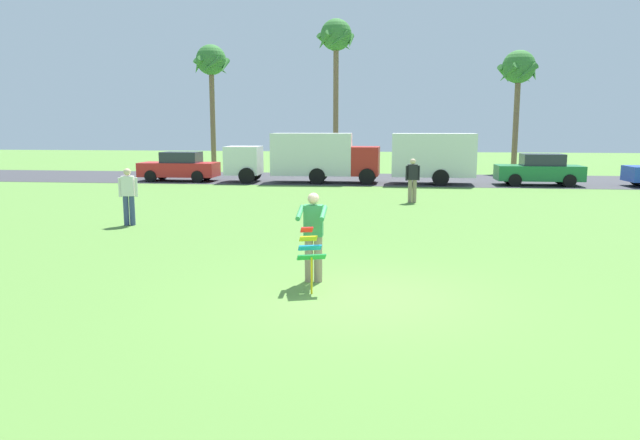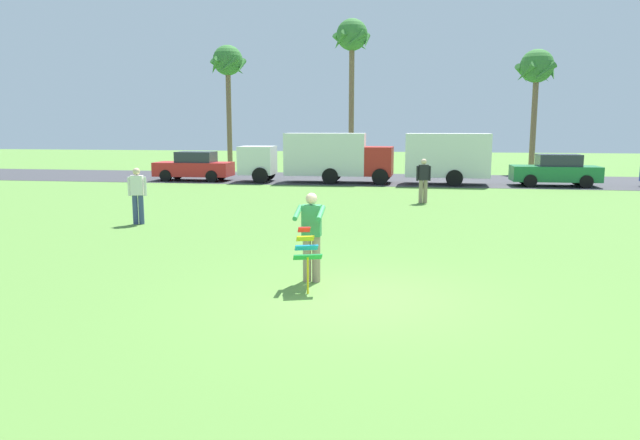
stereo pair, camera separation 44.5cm
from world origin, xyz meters
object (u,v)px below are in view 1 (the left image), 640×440
object	(u,v)px
person_walker_near	(128,195)
person_walker_far	(413,179)
parked_truck_white_box	(297,156)
parked_truck_red_cab	(417,157)
palm_tree_left_near	(211,65)
palm_tree_right_near	(336,42)
person_kite_flyer	(313,234)
kite_held	(310,250)
palm_tree_centre_far	(519,72)
parked_car_green	(539,170)
parked_car_red	(180,167)

from	to	relation	value
person_walker_near	person_walker_far	size ratio (longest dim) A/B	1.00
person_walker_far	parked_truck_white_box	bearing A→B (deg)	127.50
person_walker_far	parked_truck_red_cab	bearing A→B (deg)	86.59
palm_tree_left_near	palm_tree_right_near	xyz separation A→B (m)	(8.88, -0.51, 1.33)
person_kite_flyer	parked_truck_white_box	size ratio (longest dim) A/B	0.26
kite_held	palm_tree_centre_far	xyz separation A→B (m)	(9.35, 29.73, 5.68)
palm_tree_right_near	person_walker_near	size ratio (longest dim) A/B	5.84
person_kite_flyer	parked_truck_red_cab	distance (m)	20.14
parked_car_green	palm_tree_centre_far	bearing A→B (deg)	86.71
parked_truck_red_cab	palm_tree_right_near	bearing A→B (deg)	118.47
parked_truck_white_box	parked_car_green	bearing A→B (deg)	0.00
palm_tree_right_near	person_walker_near	distance (m)	25.27
kite_held	palm_tree_right_near	xyz separation A→B (m)	(-2.54, 30.22, 7.78)
person_kite_flyer	kite_held	bearing A→B (deg)	-87.53
parked_car_green	parked_car_red	bearing A→B (deg)	180.00
person_kite_flyer	palm_tree_left_near	distance (m)	32.75
parked_truck_white_box	person_walker_far	distance (m)	9.68
kite_held	parked_car_green	xyz separation A→B (m)	(8.82, 20.61, 0.00)
person_kite_flyer	parked_truck_red_cab	xyz separation A→B (m)	(2.70, 19.95, 0.46)
kite_held	palm_tree_left_near	size ratio (longest dim) A/B	0.13
person_kite_flyer	parked_car_red	distance (m)	22.39
palm_tree_right_near	person_kite_flyer	bearing A→B (deg)	-85.15
parked_truck_white_box	parked_truck_red_cab	distance (m)	6.35
parked_car_red	palm_tree_right_near	distance (m)	14.54
person_walker_far	person_walker_near	bearing A→B (deg)	-143.22
parked_truck_white_box	person_walker_near	world-z (taller)	parked_truck_white_box
parked_truck_white_box	palm_tree_right_near	size ratio (longest dim) A/B	0.67
parked_car_green	palm_tree_right_near	xyz separation A→B (m)	(-11.36, 9.61, 7.78)
parked_truck_white_box	parked_truck_red_cab	size ratio (longest dim) A/B	1.00
parked_truck_red_cab	parked_car_green	distance (m)	6.18
parked_truck_red_cab	palm_tree_right_near	world-z (taller)	palm_tree_right_near
parked_truck_white_box	person_walker_near	distance (m)	14.44
palm_tree_left_near	palm_tree_right_near	size ratio (longest dim) A/B	0.86
person_kite_flyer	person_walker_far	distance (m)	12.48
person_kite_flyer	parked_car_red	bearing A→B (deg)	116.98
parked_car_green	palm_tree_left_near	world-z (taller)	palm_tree_left_near
person_kite_flyer	person_walker_far	world-z (taller)	same
parked_truck_white_box	person_kite_flyer	bearing A→B (deg)	-79.65
palm_tree_centre_far	parked_car_red	bearing A→B (deg)	-154.97
person_walker_near	person_walker_far	distance (m)	10.84
palm_tree_left_near	person_kite_flyer	bearing A→B (deg)	-69.25
parked_car_green	person_walker_far	xyz separation A→B (m)	(-6.61, -7.67, 0.16)
person_kite_flyer	palm_tree_centre_far	world-z (taller)	palm_tree_centre_far
palm_tree_left_near	person_walker_near	xyz separation A→B (m)	(4.95, -24.28, -6.29)
parked_truck_white_box	palm_tree_right_near	xyz separation A→B (m)	(1.13, 9.61, 7.14)
parked_truck_white_box	person_walker_near	bearing A→B (deg)	-101.17
parked_truck_red_cab	person_walker_near	xyz separation A→B (m)	(-9.14, -14.17, -0.48)
parked_truck_red_cab	palm_tree_centre_far	distance (m)	12.38
person_walker_near	palm_tree_right_near	bearing A→B (deg)	80.61
kite_held	parked_truck_white_box	size ratio (longest dim) A/B	0.17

